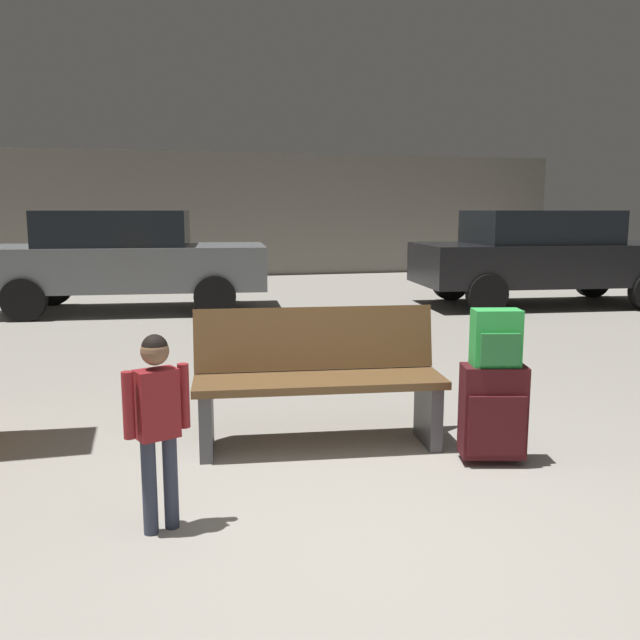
% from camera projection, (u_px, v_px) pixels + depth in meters
% --- Properties ---
extents(ground_plane, '(18.00, 18.00, 0.10)m').
position_uv_depth(ground_plane, '(240.00, 366.00, 6.86)').
color(ground_plane, gray).
extents(garage_back_wall, '(18.00, 0.12, 2.80)m').
position_uv_depth(garage_back_wall, '(186.00, 215.00, 15.09)').
color(garage_back_wall, gray).
rests_on(garage_back_wall, ground_plane).
extents(bench, '(1.65, 0.71, 0.89)m').
position_uv_depth(bench, '(318.00, 379.00, 4.37)').
color(bench, brown).
rests_on(bench, ground_plane).
extents(suitcase, '(0.42, 0.31, 0.60)m').
position_uv_depth(suitcase, '(493.00, 412.00, 4.06)').
color(suitcase, '#471419').
rests_on(suitcase, ground_plane).
extents(backpack_bright, '(0.31, 0.24, 0.34)m').
position_uv_depth(backpack_bright, '(496.00, 339.00, 3.99)').
color(backpack_bright, green).
rests_on(backpack_bright, suitcase).
extents(child, '(0.31, 0.18, 0.96)m').
position_uv_depth(child, '(157.00, 412.00, 3.15)').
color(child, '#33384C').
rests_on(child, ground_plane).
extents(parked_car_far, '(4.26, 2.14, 1.51)m').
position_uv_depth(parked_car_far, '(125.00, 258.00, 10.13)').
color(parked_car_far, slate).
rests_on(parked_car_far, ground_plane).
extents(parked_car_side, '(4.25, 2.12, 1.51)m').
position_uv_depth(parked_car_side, '(544.00, 255.00, 10.76)').
color(parked_car_side, black).
rests_on(parked_car_side, ground_plane).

